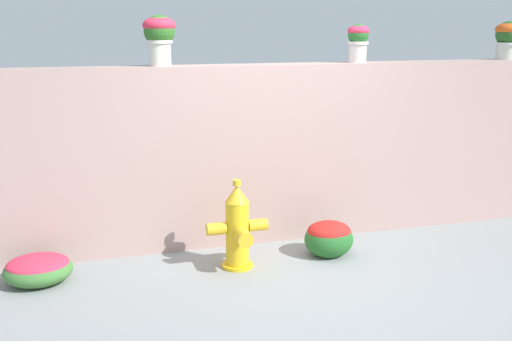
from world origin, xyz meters
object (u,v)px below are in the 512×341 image
object	(u,v)px
flower_bush_left	(329,237)
flower_bush_right	(38,268)
potted_plant_1	(159,34)
potted_plant_2	(358,39)
fire_hydrant	(238,229)
potted_plant_3	(508,37)

from	to	relation	value
flower_bush_left	flower_bush_right	size ratio (longest dim) A/B	0.82
flower_bush_left	flower_bush_right	world-z (taller)	flower_bush_left
potted_plant_1	flower_bush_left	distance (m)	2.46
flower_bush_right	potted_plant_2	bearing A→B (deg)	9.64
flower_bush_left	fire_hydrant	bearing A→B (deg)	-176.68
potted_plant_3	flower_bush_left	xyz separation A→B (m)	(-2.36, -0.69, -1.83)
potted_plant_2	potted_plant_3	world-z (taller)	potted_plant_3
fire_hydrant	flower_bush_right	world-z (taller)	fire_hydrant
potted_plant_1	potted_plant_2	xyz separation A→B (m)	(1.99, -0.00, -0.06)
flower_bush_right	fire_hydrant	bearing A→B (deg)	-5.47
potted_plant_1	flower_bush_left	size ratio (longest dim) A/B	0.98
potted_plant_1	flower_bush_right	distance (m)	2.32
potted_plant_3	fire_hydrant	xyz separation A→B (m)	(-3.27, -0.74, -1.64)
potted_plant_3	fire_hydrant	world-z (taller)	potted_plant_3
flower_bush_left	flower_bush_right	xyz separation A→B (m)	(-2.62, 0.11, -0.05)
potted_plant_3	flower_bush_right	xyz separation A→B (m)	(-4.98, -0.58, -1.88)
potted_plant_2	flower_bush_left	xyz separation A→B (m)	(-0.54, -0.65, -1.82)
potted_plant_2	potted_plant_1	bearing A→B (deg)	179.89
potted_plant_1	fire_hydrant	distance (m)	1.91
flower_bush_right	flower_bush_left	bearing A→B (deg)	-2.43
potted_plant_2	fire_hydrant	bearing A→B (deg)	-154.20
fire_hydrant	potted_plant_3	bearing A→B (deg)	12.83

